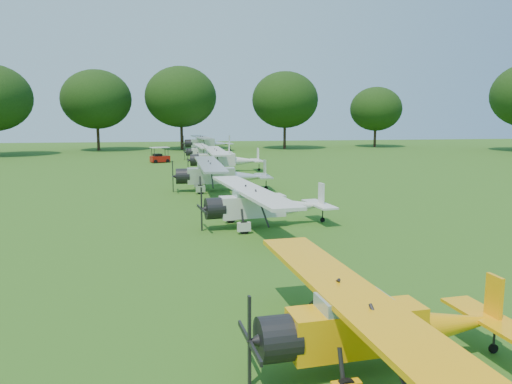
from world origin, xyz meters
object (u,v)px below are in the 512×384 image
at_px(golf_cart, 160,157).
at_px(aircraft_2, 376,320).
at_px(aircraft_3, 262,202).
at_px(aircraft_7, 206,142).
at_px(aircraft_5, 222,158).
at_px(aircraft_6, 206,151).
at_px(aircraft_4, 218,173).

bearing_deg(golf_cart, aircraft_2, -103.07).
bearing_deg(aircraft_3, aircraft_7, 81.23).
xyz_separation_m(aircraft_5, aircraft_6, (-0.78, 13.41, -0.26)).
bearing_deg(aircraft_5, aircraft_3, -91.33).
bearing_deg(aircraft_7, aircraft_2, -96.86).
bearing_deg(aircraft_3, aircraft_4, 87.16).
bearing_deg(aircraft_6, golf_cart, -152.95).
xyz_separation_m(aircraft_2, aircraft_6, (-0.68, 51.96, -0.05)).
height_order(aircraft_3, golf_cart, aircraft_3).
xyz_separation_m(aircraft_2, aircraft_4, (-1.29, 26.29, 0.18)).
bearing_deg(aircraft_6, aircraft_5, -90.40).
bearing_deg(aircraft_6, aircraft_2, -92.99).
relative_size(aircraft_2, aircraft_7, 0.83).
relative_size(aircraft_3, aircraft_6, 1.13).
distance_m(aircraft_6, aircraft_7, 14.15).
height_order(aircraft_3, aircraft_5, aircraft_5).
height_order(aircraft_3, aircraft_7, aircraft_7).
bearing_deg(aircraft_6, aircraft_4, -95.12).
xyz_separation_m(aircraft_3, aircraft_7, (0.19, 51.80, 0.15)).
height_order(aircraft_4, aircraft_7, aircraft_7).
distance_m(aircraft_3, aircraft_6, 37.68).
relative_size(aircraft_6, golf_cart, 3.99).
distance_m(aircraft_2, aircraft_5, 38.54).
xyz_separation_m(aircraft_5, aircraft_7, (-0.00, 27.54, 0.03)).
height_order(aircraft_7, golf_cart, aircraft_7).
bearing_deg(aircraft_4, aircraft_7, 87.09).
bearing_deg(aircraft_4, golf_cart, 101.66).
height_order(aircraft_5, aircraft_7, aircraft_7).
relative_size(aircraft_2, aircraft_4, 0.87).
distance_m(aircraft_6, golf_cart, 6.53).
height_order(aircraft_6, golf_cart, aircraft_6).
distance_m(aircraft_2, aircraft_7, 66.09).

